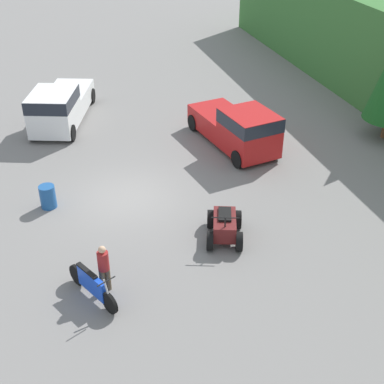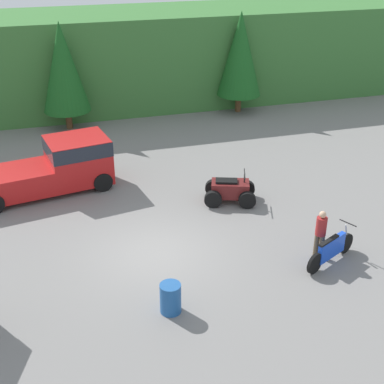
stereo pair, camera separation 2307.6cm
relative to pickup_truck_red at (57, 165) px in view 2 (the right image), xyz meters
name	(u,v)px [view 2 (the right image)]	position (x,y,z in m)	size (l,w,h in m)	color
ground_plane	(156,253)	(2.65, -5.50, -1.04)	(80.00, 80.00, 0.00)	slate
hillside_backdrop	(92,60)	(2.65, 10.50, 1.49)	(44.00, 6.00, 5.05)	#387033
tree_left	(63,67)	(0.91, 6.90, 2.09)	(2.34, 2.34, 5.32)	brown
tree_mid_left	(240,54)	(10.11, 7.07, 2.13)	(2.37, 2.37, 5.38)	brown
pickup_truck_red	(57,165)	(0.00, 0.00, 0.00)	(5.35, 2.85, 2.00)	red
dirt_bike	(331,249)	(7.76, -7.49, -0.57)	(2.12, 1.19, 1.12)	black
quad_atv	(230,190)	(6.11, -2.84, -0.57)	(2.18, 1.74, 1.19)	black
rider_person	(320,232)	(7.56, -7.09, -0.15)	(0.44, 0.44, 1.63)	brown
steel_barrel	(171,298)	(2.43, -8.39, -0.60)	(0.58, 0.58, 0.88)	#1E5193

